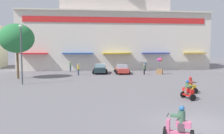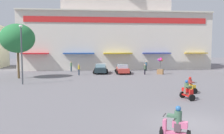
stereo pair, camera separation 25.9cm
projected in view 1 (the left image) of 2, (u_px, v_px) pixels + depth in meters
ground_plane at (139, 85)px, 25.43m from camera, size 128.00×128.00×0.00m
colonial_building at (113, 25)px, 47.92m from camera, size 35.33×17.77×20.20m
plaza_tree_0 at (17, 38)px, 30.43m from camera, size 4.44×4.56×7.17m
parked_car_0 at (100, 68)px, 36.95m from camera, size 2.60×4.54×1.50m
parked_car_1 at (122, 69)px, 36.57m from camera, size 2.43×4.41×1.42m
scooter_rider_1 at (179, 126)px, 10.35m from camera, size 1.38×1.10×1.56m
scooter_rider_2 at (188, 91)px, 18.49m from camera, size 0.77×1.43×1.53m
scooter_rider_4 at (191, 86)px, 21.25m from camera, size 0.72×1.43×1.44m
pedestrian_0 at (78, 69)px, 34.31m from camera, size 0.39×0.39×1.68m
pedestrian_1 at (70, 66)px, 39.67m from camera, size 0.39×0.39×1.70m
pedestrian_2 at (144, 69)px, 35.28m from camera, size 0.46×0.46×1.57m
pedestrian_3 at (145, 65)px, 41.11m from camera, size 0.51×0.51×1.66m
streetlamp_near at (21, 50)px, 25.59m from camera, size 0.40×0.40×6.55m
balloon_vendor_cart at (160, 67)px, 35.75m from camera, size 1.08×1.00×2.53m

